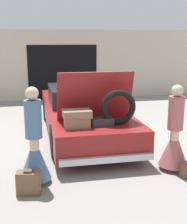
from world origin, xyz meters
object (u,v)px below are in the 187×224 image
person_right (174,140)px  person_left (35,149)px  car (83,112)px  suitcase_beside_left_person (29,183)px

person_right → person_left: bearing=100.8°
person_left → person_right: size_ratio=1.03×
person_left → car: bearing=140.7°
person_right → suitcase_beside_left_person: person_right is taller
car → person_left: bearing=-115.1°
person_left → person_right: (2.61, 0.06, -0.02)m
car → suitcase_beside_left_person: 3.50m
suitcase_beside_left_person → person_right: bearing=9.5°
person_left → person_right: person_left is taller
car → suitcase_beside_left_person: car is taller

